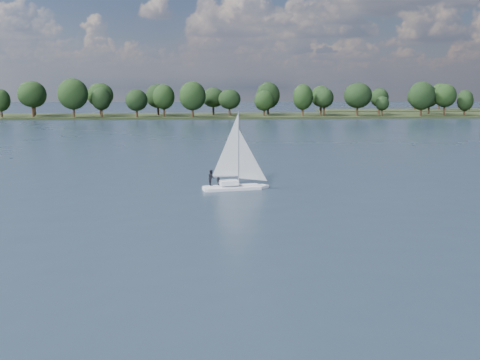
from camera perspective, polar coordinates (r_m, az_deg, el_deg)
name	(u,v)px	position (r m, az deg, el deg)	size (l,w,h in m)	color
ground	(250,143)	(119.33, 1.05, 3.95)	(700.00, 700.00, 0.00)	#233342
far_shore	(229,116)	(230.84, -1.22, 6.79)	(660.00, 40.00, 1.50)	black
sailboat	(232,167)	(64.50, -0.83, 1.37)	(7.72, 3.45, 9.82)	white
treeline	(200,98)	(226.77, -4.32, 8.73)	(562.64, 74.33, 17.42)	black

